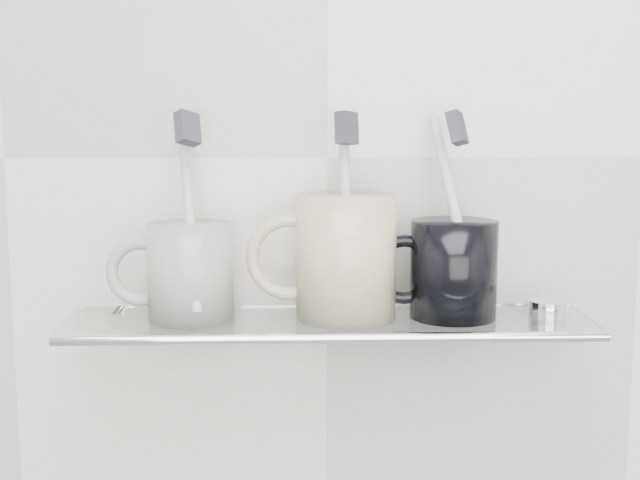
{
  "coord_description": "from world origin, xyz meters",
  "views": [
    {
      "loc": [
        -0.03,
        0.21,
        1.31
      ],
      "look_at": [
        -0.01,
        1.04,
        1.18
      ],
      "focal_mm": 50.0,
      "sensor_mm": 36.0,
      "label": 1
    }
  ],
  "objects_px": {
    "mug_left": "(191,272)",
    "mug_center": "(346,257)",
    "mug_right": "(454,269)",
    "shelf_glass": "(330,323)"
  },
  "relations": [
    {
      "from": "shelf_glass",
      "to": "mug_right",
      "type": "relative_size",
      "value": 5.36
    },
    {
      "from": "mug_center",
      "to": "mug_left",
      "type": "bearing_deg",
      "value": 177.67
    },
    {
      "from": "mug_left",
      "to": "mug_center",
      "type": "bearing_deg",
      "value": -9.47
    },
    {
      "from": "mug_right",
      "to": "mug_center",
      "type": "bearing_deg",
      "value": 171.99
    },
    {
      "from": "mug_center",
      "to": "mug_right",
      "type": "bearing_deg",
      "value": -2.33
    },
    {
      "from": "mug_left",
      "to": "mug_right",
      "type": "relative_size",
      "value": 0.98
    },
    {
      "from": "shelf_glass",
      "to": "mug_right",
      "type": "height_order",
      "value": "mug_right"
    },
    {
      "from": "mug_center",
      "to": "shelf_glass",
      "type": "bearing_deg",
      "value": -164.66
    },
    {
      "from": "mug_left",
      "to": "mug_center",
      "type": "height_order",
      "value": "mug_center"
    },
    {
      "from": "shelf_glass",
      "to": "mug_center",
      "type": "height_order",
      "value": "mug_center"
    }
  ]
}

